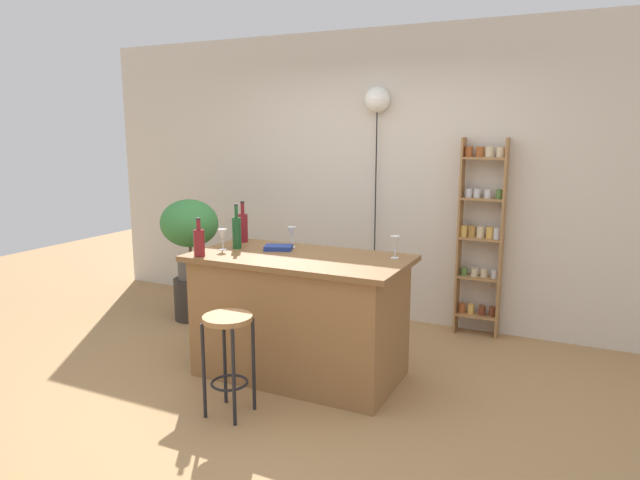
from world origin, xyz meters
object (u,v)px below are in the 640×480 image
object	(u,v)px
wine_glass_left	(395,242)
spice_shelf	(481,234)
bottle_vinegar	(243,227)
bottle_spirits_clear	(199,242)
wine_glass_right	(223,235)
bottle_soda_blue	(237,232)
wine_glass_center	(292,233)
bar_stool	(228,342)
cookbook	(278,248)
plant_stool	(192,298)
pendant_globe_light	(377,102)
potted_plant	(189,227)

from	to	relation	value
wine_glass_left	spice_shelf	bearing A→B (deg)	73.25
bottle_vinegar	bottle_spirits_clear	xyz separation A→B (m)	(0.01, -0.60, -0.02)
wine_glass_left	wine_glass_right	xyz separation A→B (m)	(-1.30, -0.30, 0.00)
bottle_soda_blue	wine_glass_center	world-z (taller)	bottle_soda_blue
bar_stool	spice_shelf	size ratio (longest dim) A/B	0.38
bottle_spirits_clear	cookbook	distance (m)	0.62
plant_stool	pendant_globe_light	bearing A→B (deg)	27.11
wine_glass_left	cookbook	distance (m)	0.92
wine_glass_right	pendant_globe_light	size ratio (longest dim) A/B	0.07
bar_stool	cookbook	distance (m)	0.98
bottle_vinegar	bottle_spirits_clear	distance (m)	0.60
spice_shelf	wine_glass_center	distance (m)	1.77
bottle_vinegar	plant_stool	bearing A→B (deg)	153.95
potted_plant	bottle_soda_blue	bearing A→B (deg)	-34.22
spice_shelf	wine_glass_center	world-z (taller)	spice_shelf
bottle_vinegar	wine_glass_center	world-z (taller)	bottle_vinegar
bottle_spirits_clear	wine_glass_center	bearing A→B (deg)	52.18
bottle_soda_blue	wine_glass_left	distance (m)	1.24
plant_stool	bottle_spirits_clear	distance (m)	1.64
bottle_spirits_clear	potted_plant	bearing A→B (deg)	131.54
bottle_vinegar	cookbook	xyz separation A→B (m)	(0.42, -0.15, -0.11)
plant_stool	wine_glass_left	bearing A→B (deg)	-12.26
spice_shelf	bottle_soda_blue	bearing A→B (deg)	-137.41
wine_glass_left	wine_glass_center	world-z (taller)	same
spice_shelf	plant_stool	bearing A→B (deg)	-163.42
pendant_globe_light	bottle_spirits_clear	bearing A→B (deg)	-109.89
bar_stool	bottle_soda_blue	bearing A→B (deg)	119.38
bottle_soda_blue	wine_glass_center	size ratio (longest dim) A/B	2.14
wine_glass_center	wine_glass_right	world-z (taller)	same
wine_glass_right	pendant_globe_light	bearing A→B (deg)	67.79
spice_shelf	bottle_spirits_clear	bearing A→B (deg)	-132.81
plant_stool	bottle_soda_blue	world-z (taller)	bottle_soda_blue
bar_stool	wine_glass_left	bearing A→B (deg)	50.89
bar_stool	wine_glass_center	distance (m)	1.15
bottle_spirits_clear	wine_glass_right	size ratio (longest dim) A/B	1.74
bar_stool	pendant_globe_light	world-z (taller)	pendant_globe_light
wine_glass_left	pendant_globe_light	distance (m)	1.81
potted_plant	pendant_globe_light	xyz separation A→B (m)	(1.61, 0.82, 1.19)
spice_shelf	wine_glass_center	size ratio (longest dim) A/B	10.93
plant_stool	bottle_vinegar	xyz separation A→B (m)	(0.92, -0.45, 0.86)
spice_shelf	potted_plant	world-z (taller)	spice_shelf
bar_stool	spice_shelf	bearing A→B (deg)	62.38
bottle_soda_blue	pendant_globe_light	world-z (taller)	pendant_globe_light
bar_stool	plant_stool	distance (m)	2.09
potted_plant	wine_glass_center	distance (m)	1.47
bottle_soda_blue	bottle_vinegar	xyz separation A→B (m)	(-0.11, 0.25, -0.00)
bar_stool	wine_glass_center	size ratio (longest dim) A/B	4.13
potted_plant	pendant_globe_light	distance (m)	2.16
wine_glass_left	pendant_globe_light	size ratio (longest dim) A/B	0.07
wine_glass_left	bar_stool	bearing A→B (deg)	-129.11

